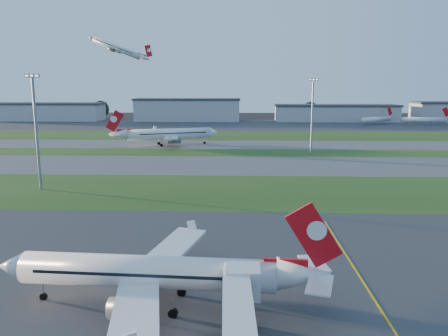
{
  "coord_description": "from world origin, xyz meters",
  "views": [
    {
      "loc": [
        -9.95,
        -43.18,
        23.07
      ],
      "look_at": [
        -12.96,
        42.75,
        7.0
      ],
      "focal_mm": 35.0,
      "sensor_mm": 36.0,
      "label": 1
    }
  ],
  "objects_px": {
    "light_mast_west": "(36,124)",
    "airliner_taxiing": "(169,134)",
    "mini_jet_near": "(377,119)",
    "mini_jet_far": "(424,120)",
    "light_mast_centre": "(312,111)",
    "airliner_parked": "(150,273)"
  },
  "relations": [
    {
      "from": "airliner_parked",
      "to": "mini_jet_near",
      "type": "height_order",
      "value": "airliner_parked"
    },
    {
      "from": "light_mast_west",
      "to": "airliner_taxiing",
      "type": "bearing_deg",
      "value": 77.38
    },
    {
      "from": "mini_jet_near",
      "to": "mini_jet_far",
      "type": "bearing_deg",
      "value": -44.07
    },
    {
      "from": "light_mast_centre",
      "to": "light_mast_west",
      "type": "bearing_deg",
      "value": -141.34
    },
    {
      "from": "airliner_taxiing",
      "to": "light_mast_centre",
      "type": "bearing_deg",
      "value": 138.63
    },
    {
      "from": "mini_jet_far",
      "to": "light_mast_centre",
      "type": "xyz_separation_m",
      "value": [
        -87.0,
        -117.93,
        11.53
      ]
    },
    {
      "from": "airliner_taxiing",
      "to": "light_mast_centre",
      "type": "height_order",
      "value": "light_mast_centre"
    },
    {
      "from": "airliner_taxiing",
      "to": "light_mast_centre",
      "type": "xyz_separation_m",
      "value": [
        52.94,
        -20.21,
        10.31
      ]
    },
    {
      "from": "mini_jet_near",
      "to": "light_mast_centre",
      "type": "height_order",
      "value": "light_mast_centre"
    },
    {
      "from": "airliner_parked",
      "to": "light_mast_centre",
      "type": "distance_m",
      "value": 114.02
    },
    {
      "from": "light_mast_west",
      "to": "light_mast_centre",
      "type": "xyz_separation_m",
      "value": [
        70.0,
        56.0,
        0.0
      ]
    },
    {
      "from": "mini_jet_near",
      "to": "airliner_parked",
      "type": "bearing_deg",
      "value": -149.54
    },
    {
      "from": "airliner_parked",
      "to": "mini_jet_near",
      "type": "relative_size",
      "value": 1.42
    },
    {
      "from": "mini_jet_far",
      "to": "light_mast_west",
      "type": "xyz_separation_m",
      "value": [
        -157.0,
        -173.93,
        11.53
      ]
    },
    {
      "from": "airliner_taxiing",
      "to": "light_mast_centre",
      "type": "relative_size",
      "value": 1.52
    },
    {
      "from": "airliner_parked",
      "to": "light_mast_west",
      "type": "height_order",
      "value": "light_mast_west"
    },
    {
      "from": "airliner_taxiing",
      "to": "mini_jet_near",
      "type": "height_order",
      "value": "airliner_taxiing"
    },
    {
      "from": "light_mast_west",
      "to": "light_mast_centre",
      "type": "distance_m",
      "value": 89.64
    },
    {
      "from": "airliner_parked",
      "to": "airliner_taxiing",
      "type": "bearing_deg",
      "value": 101.6
    },
    {
      "from": "light_mast_centre",
      "to": "mini_jet_far",
      "type": "bearing_deg",
      "value": 53.58
    },
    {
      "from": "mini_jet_far",
      "to": "light_mast_west",
      "type": "height_order",
      "value": "light_mast_west"
    },
    {
      "from": "mini_jet_near",
      "to": "light_mast_west",
      "type": "bearing_deg",
      "value": -163.47
    }
  ]
}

